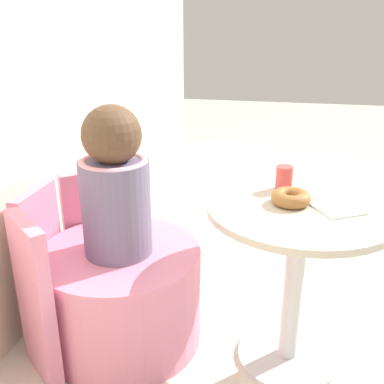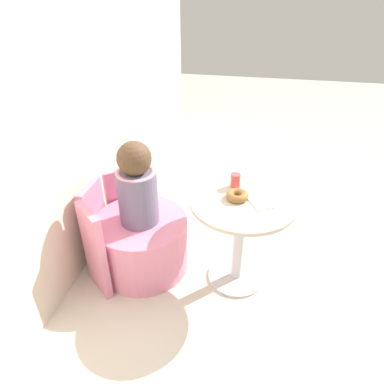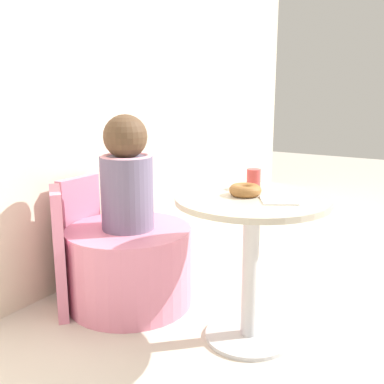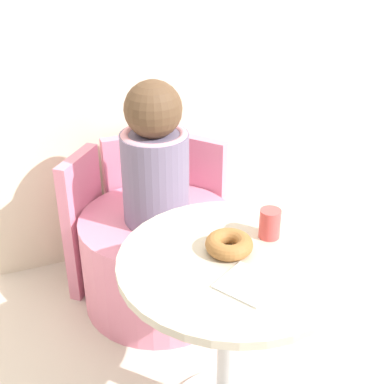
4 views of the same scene
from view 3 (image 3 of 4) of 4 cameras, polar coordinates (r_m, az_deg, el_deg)
name	(u,v)px [view 3 (image 3 of 4)]	position (r m, az deg, el deg)	size (l,w,h in m)	color
ground_plane	(244,342)	(2.12, 6.58, -18.36)	(12.00, 12.00, 0.00)	beige
back_wall	(51,69)	(2.51, -17.42, 14.67)	(6.00, 0.06, 2.40)	beige
round_table	(251,237)	(1.96, 7.50, -5.63)	(0.66, 0.66, 0.66)	silver
tub_chair	(130,266)	(2.38, -7.93, -9.24)	(0.64, 0.64, 0.41)	pink
booth_backrest	(91,236)	(2.51, -12.65, -5.50)	(0.74, 0.27, 0.64)	pink
child_figure	(127,176)	(2.25, -8.30, 2.04)	(0.26, 0.26, 0.57)	slate
donut	(245,190)	(1.92, 6.77, 0.24)	(0.14, 0.14, 0.05)	#9E6633
cup	(254,179)	(2.06, 7.83, 1.66)	(0.06, 0.06, 0.09)	#DB4C4C
paper_napkin	(278,200)	(1.85, 10.92, -1.06)	(0.19, 0.19, 0.01)	white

